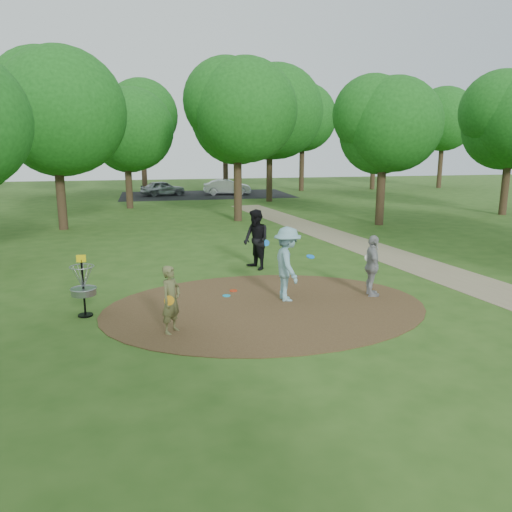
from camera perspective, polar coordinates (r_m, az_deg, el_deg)
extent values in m
plane|color=#2D5119|center=(13.00, 1.14, -5.87)|extent=(100.00, 100.00, 0.00)
cylinder|color=#47301C|center=(13.00, 1.14, -5.83)|extent=(8.40, 8.40, 0.02)
cube|color=#8C7A5B|center=(17.34, 20.88, -1.96)|extent=(7.55, 39.89, 0.01)
cube|color=black|center=(42.47, -5.73, 6.99)|extent=(14.00, 8.00, 0.01)
imported|color=brown|center=(11.21, -9.67, -4.96)|extent=(0.64, 0.67, 1.54)
cylinder|color=orange|center=(11.02, -9.89, -5.04)|extent=(0.22, 0.06, 0.22)
imported|color=#7CADB9|center=(13.33, 3.60, -0.94)|extent=(0.76, 1.31, 2.01)
cylinder|color=blue|center=(13.52, 6.25, -0.07)|extent=(0.27, 0.27, 0.08)
imported|color=black|center=(16.68, 0.01, 1.87)|extent=(1.06, 1.19, 2.02)
cylinder|color=blue|center=(16.74, 1.16, 1.51)|extent=(0.22, 0.07, 0.22)
imported|color=#99999C|center=(14.08, 13.15, -1.12)|extent=(0.63, 1.07, 1.72)
cylinder|color=white|center=(14.01, 12.72, -0.17)|extent=(0.22, 0.07, 0.22)
cylinder|color=#1AA3D0|center=(13.89, -3.40, -4.55)|extent=(0.22, 0.22, 0.02)
cylinder|color=red|center=(14.35, -2.60, -3.98)|extent=(0.22, 0.22, 0.02)
imported|color=#9FA3A6|center=(42.17, -10.60, 7.63)|extent=(3.87, 2.46, 1.23)
imported|color=#B5B9BD|center=(42.23, -3.33, 7.87)|extent=(4.02, 1.68, 1.29)
cylinder|color=black|center=(12.87, -19.11, -3.64)|extent=(0.05, 0.05, 1.35)
cylinder|color=black|center=(13.06, -18.90, -6.40)|extent=(0.36, 0.36, 0.04)
cylinder|color=gray|center=(12.88, -19.09, -3.88)|extent=(0.60, 0.60, 0.16)
torus|color=gray|center=(12.86, -19.12, -3.53)|extent=(0.63, 0.63, 0.03)
torus|color=gray|center=(12.72, -19.29, -1.15)|extent=(0.58, 0.58, 0.02)
cube|color=yellow|center=(12.68, -19.36, -0.27)|extent=(0.22, 0.02, 0.18)
cylinder|color=#332316|center=(26.41, -21.43, 6.93)|extent=(0.44, 0.44, 3.80)
sphere|color=#164F15|center=(26.35, -22.06, 14.59)|extent=(5.96, 5.96, 5.96)
cylinder|color=#332316|center=(27.50, -2.10, 8.37)|extent=(0.44, 0.44, 4.18)
sphere|color=#164F15|center=(27.47, -2.17, 15.86)|extent=(5.45, 5.45, 5.45)
cylinder|color=#332316|center=(26.87, 14.07, 7.29)|extent=(0.44, 0.44, 3.61)
sphere|color=#164F15|center=(26.79, 14.43, 13.92)|extent=(4.73, 4.73, 4.73)
cylinder|color=#332316|center=(34.09, -14.34, 8.17)|extent=(0.44, 0.44, 3.42)
sphere|color=#164F15|center=(34.02, -14.63, 13.47)|extent=(5.26, 5.26, 5.26)
cylinder|color=#332316|center=(37.12, 1.54, 9.62)|extent=(0.44, 0.44, 4.37)
sphere|color=#164F15|center=(37.13, 1.58, 15.83)|extent=(6.68, 6.68, 6.68)
cylinder|color=#332316|center=(33.42, 26.62, 7.48)|extent=(0.44, 0.44, 3.80)
sphere|color=#164F15|center=(33.37, 27.21, 13.34)|extent=(5.55, 5.55, 5.55)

